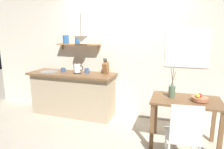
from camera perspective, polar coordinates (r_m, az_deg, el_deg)
ground_plane at (r=3.81m, az=0.26°, el=-14.97°), size 14.00×14.00×0.00m
back_wall at (r=3.99m, az=6.01°, el=6.49°), size 6.80×0.11×2.70m
kitchen_counter at (r=4.29m, az=-11.26°, el=-5.40°), size 1.83×0.63×0.91m
wall_shelf at (r=4.27m, az=-11.13°, el=9.31°), size 0.96×0.20×0.32m
dining_table at (r=3.20m, az=20.51°, el=-9.01°), size 1.01×0.63×0.76m
dining_chair_near at (r=2.63m, az=20.08°, el=-16.03°), size 0.46×0.45×0.93m
fruit_bowl at (r=3.13m, az=24.09°, el=-6.34°), size 0.23×0.23×0.11m
twig_vase at (r=3.15m, az=16.98°, el=-4.69°), size 0.10×0.10×0.46m
electric_kettle at (r=4.09m, az=-10.06°, el=1.67°), size 0.25×0.16×0.22m
knife_block at (r=3.97m, az=-1.84°, el=2.03°), size 0.09×0.20×0.32m
coffee_mug_by_sink at (r=4.30m, az=-14.01°, el=1.32°), size 0.13×0.09×0.09m
coffee_mug_spare at (r=4.08m, az=-7.35°, el=1.13°), size 0.13×0.09×0.10m
pendant_lamp at (r=3.90m, az=-8.98°, el=10.20°), size 0.28×0.28×0.55m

